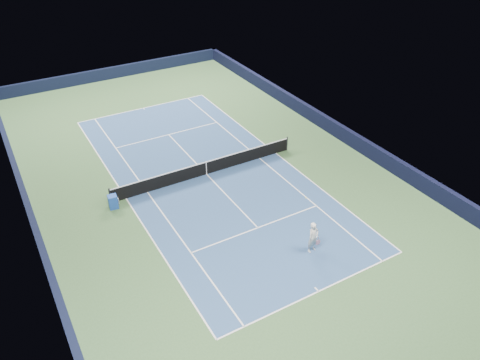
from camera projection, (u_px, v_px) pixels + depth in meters
ground at (207, 174)px, 30.80m from camera, size 40.00×40.00×0.00m
wall_far at (114, 72)px, 44.79m from camera, size 22.00×0.35×1.10m
wall_right at (336, 129)px, 35.01m from camera, size 0.35×40.00×1.10m
wall_left at (32, 219)px, 25.98m from camera, size 0.35×40.00×1.10m
court_surface at (207, 174)px, 30.79m from camera, size 10.97×23.77×0.01m
baseline_far at (143, 108)px, 39.36m from camera, size 10.97×0.08×0.00m
baseline_near at (319, 291)px, 22.22m from camera, size 10.97×0.08×0.00m
sideline_doubles_right at (276, 153)px, 33.08m from camera, size 0.08×23.77×0.00m
sideline_doubles_left at (126, 199)px, 28.50m from camera, size 0.08×23.77×0.00m
sideline_singles_right at (259, 158)px, 32.51m from camera, size 0.08×23.77×0.00m
sideline_singles_left at (147, 192)px, 29.07m from camera, size 0.08×23.77×0.00m
service_line_far at (169, 135)px, 35.41m from camera, size 8.23×0.08×0.00m
service_line_near at (258, 228)px, 26.17m from camera, size 8.23×0.08×0.00m
center_service_line at (207, 174)px, 30.79m from camera, size 0.08×12.80×0.00m
center_mark_far at (144, 109)px, 39.26m from camera, size 0.08×0.30×0.00m
center_mark_near at (317, 289)px, 22.32m from camera, size 0.08×0.30×0.00m
tennis_net at (206, 168)px, 30.52m from camera, size 12.90×0.10×1.07m
sponsor_cube at (113, 202)px, 27.52m from camera, size 0.60×0.53×0.86m
tennis_player at (313, 237)px, 24.13m from camera, size 0.83×1.30×2.79m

